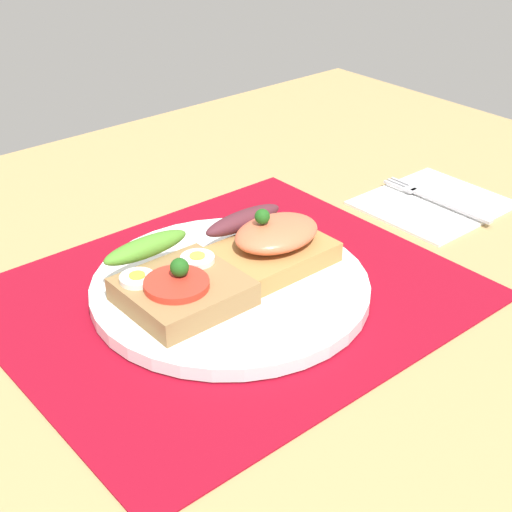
{
  "coord_description": "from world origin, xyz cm",
  "views": [
    {
      "loc": [
        -34.55,
        -44.31,
        36.57
      ],
      "look_at": [
        3.0,
        0.0,
        3.04
      ],
      "focal_mm": 52.23,
      "sensor_mm": 36.0,
      "label": 1
    }
  ],
  "objects_px": {
    "plate": "(230,287)",
    "sandwich_salmon": "(271,242)",
    "fork": "(433,198)",
    "napkin": "(434,203)",
    "sandwich_egg_tomato": "(174,282)"
  },
  "relations": [
    {
      "from": "plate",
      "to": "sandwich_salmon",
      "type": "bearing_deg",
      "value": 5.35
    },
    {
      "from": "sandwich_egg_tomato",
      "to": "sandwich_salmon",
      "type": "distance_m",
      "value": 0.1
    },
    {
      "from": "napkin",
      "to": "sandwich_salmon",
      "type": "bearing_deg",
      "value": 178.48
    },
    {
      "from": "sandwich_egg_tomato",
      "to": "fork",
      "type": "relative_size",
      "value": 0.75
    },
    {
      "from": "plate",
      "to": "fork",
      "type": "bearing_deg",
      "value": 0.13
    },
    {
      "from": "sandwich_salmon",
      "to": "plate",
      "type": "bearing_deg",
      "value": -174.65
    },
    {
      "from": "plate",
      "to": "napkin",
      "type": "height_order",
      "value": "plate"
    },
    {
      "from": "plate",
      "to": "sandwich_salmon",
      "type": "xyz_separation_m",
      "value": [
        0.05,
        0.0,
        0.03
      ]
    },
    {
      "from": "napkin",
      "to": "fork",
      "type": "xyz_separation_m",
      "value": [
        0.0,
        0.0,
        0.0
      ]
    },
    {
      "from": "sandwich_egg_tomato",
      "to": "fork",
      "type": "bearing_deg",
      "value": -1.82
    },
    {
      "from": "plate",
      "to": "napkin",
      "type": "bearing_deg",
      "value": -0.28
    },
    {
      "from": "sandwich_egg_tomato",
      "to": "sandwich_salmon",
      "type": "xyz_separation_m",
      "value": [
        0.1,
        -0.01,
        0.0
      ]
    },
    {
      "from": "fork",
      "to": "plate",
      "type": "bearing_deg",
      "value": -179.87
    },
    {
      "from": "fork",
      "to": "napkin",
      "type": "bearing_deg",
      "value": -102.03
    },
    {
      "from": "sandwich_egg_tomato",
      "to": "fork",
      "type": "distance_m",
      "value": 0.34
    }
  ]
}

